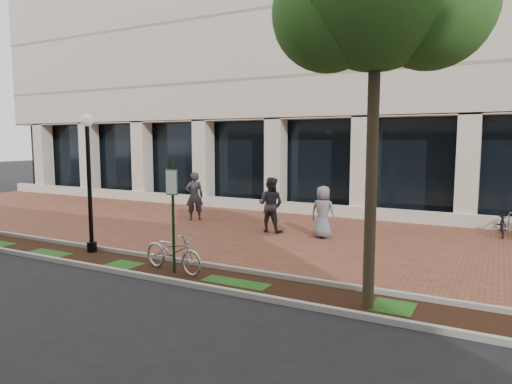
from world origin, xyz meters
The scene contains 12 objects.
ground centered at (0.00, 0.00, 0.00)m, with size 120.00×120.00×0.00m, color black.
brick_plaza centered at (0.00, 0.00, 0.01)m, with size 40.00×9.00×0.01m, color brown.
planting_strip centered at (0.00, -5.25, 0.01)m, with size 40.00×1.50×0.01m, color black.
curb_plaza_side centered at (0.00, -4.50, 0.06)m, with size 40.00×0.12×0.12m, color #A3A299.
curb_street_side centered at (0.00, -6.00, 0.06)m, with size 40.00×0.12×0.12m, color #A3A299.
near_office_building centered at (0.00, 10.47, 10.05)m, with size 40.00×12.12×16.00m.
parking_sign centered at (0.19, -5.36, 1.71)m, with size 0.34×0.07×2.73m.
lamppost centered at (-3.26, -4.76, 2.25)m, with size 0.36×0.36×3.97m.
locked_bicycle centered at (0.07, -5.21, 0.51)m, with size 0.68×1.94×1.02m, color #BDBDC1.
pedestrian_left centered at (-3.76, 1.00, 0.98)m, with size 0.72×0.47×1.96m, color #2A2A2F.
pedestrian_mid centered at (0.01, 0.31, 0.97)m, with size 0.95×0.74×1.94m, color #2D2C32.
pedestrian_right centered at (1.99, 0.21, 0.87)m, with size 0.85×0.55×1.74m, color slate.
Camera 1 is at (7.03, -13.93, 3.23)m, focal length 32.00 mm.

